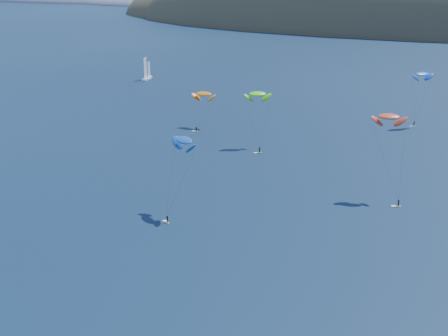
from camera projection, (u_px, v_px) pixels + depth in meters
headland at (103, 1)px, 890.18m from camera, size 460.00×250.00×60.00m
sailboat at (147, 77)px, 303.21m from camera, size 9.95×8.62×12.42m
kitesurfer_1 at (204, 94)px, 216.42m from camera, size 8.53×10.14×13.83m
kitesurfer_3 at (258, 94)px, 193.05m from camera, size 8.82×12.44×18.59m
kitesurfer_4 at (422, 74)px, 215.93m from camera, size 8.46×8.01×20.35m
kitesurfer_9 at (389, 117)px, 150.77m from camera, size 9.57×10.57×22.16m
kitesurfer_10 at (184, 140)px, 142.01m from camera, size 9.06×13.35×19.26m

